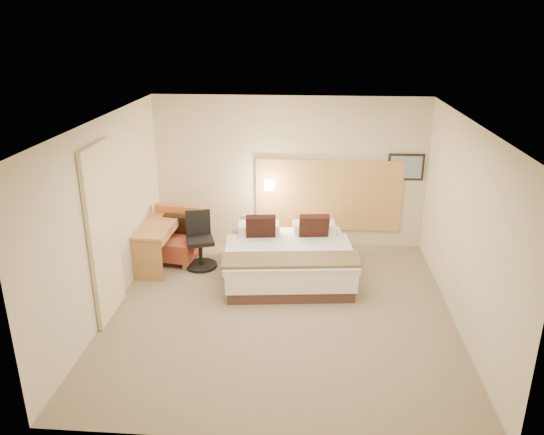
# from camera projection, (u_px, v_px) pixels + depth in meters

# --- Properties ---
(floor) EXTENTS (4.80, 5.00, 0.02)m
(floor) POSITION_uv_depth(u_px,v_px,m) (281.00, 312.00, 7.55)
(floor) COLOR #7D6B54
(floor) RESTS_ON ground
(ceiling) EXTENTS (4.80, 5.00, 0.02)m
(ceiling) POSITION_uv_depth(u_px,v_px,m) (282.00, 121.00, 6.60)
(ceiling) COLOR silver
(ceiling) RESTS_ON floor
(wall_back) EXTENTS (4.80, 0.02, 2.70)m
(wall_back) POSITION_uv_depth(u_px,v_px,m) (290.00, 172.00, 9.42)
(wall_back) COLOR beige
(wall_back) RESTS_ON floor
(wall_front) EXTENTS (4.80, 0.02, 2.70)m
(wall_front) POSITION_uv_depth(u_px,v_px,m) (264.00, 323.00, 4.73)
(wall_front) COLOR beige
(wall_front) RESTS_ON floor
(wall_left) EXTENTS (0.02, 5.00, 2.70)m
(wall_left) POSITION_uv_depth(u_px,v_px,m) (106.00, 218.00, 7.24)
(wall_left) COLOR beige
(wall_left) RESTS_ON floor
(wall_right) EXTENTS (0.02, 5.00, 2.70)m
(wall_right) POSITION_uv_depth(u_px,v_px,m) (466.00, 228.00, 6.90)
(wall_right) COLOR beige
(wall_right) RESTS_ON floor
(headboard_panel) EXTENTS (2.60, 0.04, 1.30)m
(headboard_panel) POSITION_uv_depth(u_px,v_px,m) (328.00, 195.00, 9.47)
(headboard_panel) COLOR tan
(headboard_panel) RESTS_ON wall_back
(art_frame) EXTENTS (0.62, 0.03, 0.47)m
(art_frame) POSITION_uv_depth(u_px,v_px,m) (406.00, 167.00, 9.19)
(art_frame) COLOR black
(art_frame) RESTS_ON wall_back
(art_canvas) EXTENTS (0.54, 0.01, 0.39)m
(art_canvas) POSITION_uv_depth(u_px,v_px,m) (406.00, 167.00, 9.17)
(art_canvas) COLOR gray
(art_canvas) RESTS_ON wall_back
(lamp_arm) EXTENTS (0.02, 0.12, 0.02)m
(lamp_arm) POSITION_uv_depth(u_px,v_px,m) (270.00, 184.00, 9.43)
(lamp_arm) COLOR white
(lamp_arm) RESTS_ON wall_back
(lamp_shade) EXTENTS (0.15, 0.15, 0.15)m
(lamp_shade) POSITION_uv_depth(u_px,v_px,m) (269.00, 185.00, 9.37)
(lamp_shade) COLOR #FEECC6
(lamp_shade) RESTS_ON wall_back
(curtain) EXTENTS (0.06, 0.90, 2.42)m
(curtain) POSITION_uv_depth(u_px,v_px,m) (103.00, 234.00, 7.05)
(curtain) COLOR beige
(curtain) RESTS_ON wall_left
(bottle_a) EXTENTS (0.07, 0.07, 0.20)m
(bottle_a) POSITION_uv_depth(u_px,v_px,m) (243.00, 221.00, 9.14)
(bottle_a) COLOR #7E9EC3
(bottle_a) RESTS_ON side_table
(bottle_b) EXTENTS (0.07, 0.07, 0.20)m
(bottle_b) POSITION_uv_depth(u_px,v_px,m) (245.00, 221.00, 9.14)
(bottle_b) COLOR #87BDD1
(bottle_b) RESTS_ON side_table
(menu_folder) EXTENTS (0.14, 0.09, 0.21)m
(menu_folder) POSITION_uv_depth(u_px,v_px,m) (250.00, 222.00, 9.06)
(menu_folder) COLOR #321E14
(menu_folder) RESTS_ON side_table
(bed) EXTENTS (2.16, 2.12, 0.97)m
(bed) POSITION_uv_depth(u_px,v_px,m) (288.00, 258.00, 8.50)
(bed) COLOR #492F24
(bed) RESTS_ON floor
(lounge_chair) EXTENTS (0.95, 0.86, 0.89)m
(lounge_chair) POSITION_uv_depth(u_px,v_px,m) (174.00, 239.00, 9.11)
(lounge_chair) COLOR #A3834D
(lounge_chair) RESTS_ON floor
(side_table) EXTENTS (0.61, 0.61, 0.54)m
(side_table) POSITION_uv_depth(u_px,v_px,m) (245.00, 240.00, 9.22)
(side_table) COLOR silver
(side_table) RESTS_ON floor
(desk) EXTENTS (0.58, 1.20, 0.74)m
(desk) POSITION_uv_depth(u_px,v_px,m) (158.00, 234.00, 8.74)
(desk) COLOR #C1774B
(desk) RESTS_ON floor
(desk_chair) EXTENTS (0.67, 0.67, 0.94)m
(desk_chair) POSITION_uv_depth(u_px,v_px,m) (200.00, 245.00, 8.81)
(desk_chair) COLOR black
(desk_chair) RESTS_ON floor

